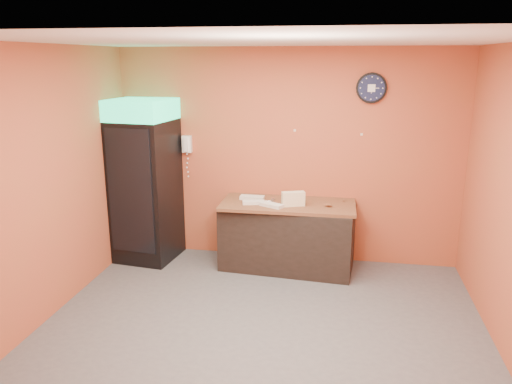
# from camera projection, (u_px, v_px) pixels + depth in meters

# --- Properties ---
(floor) EXTENTS (4.50, 4.50, 0.00)m
(floor) POSITION_uv_depth(u_px,v_px,m) (261.00, 330.00, 5.03)
(floor) COLOR #47474C
(floor) RESTS_ON ground
(back_wall) EXTENTS (4.50, 0.02, 2.80)m
(back_wall) POSITION_uv_depth(u_px,v_px,m) (287.00, 157.00, 6.56)
(back_wall) COLOR #B04A31
(back_wall) RESTS_ON floor
(left_wall) EXTENTS (0.02, 4.00, 2.80)m
(left_wall) POSITION_uv_depth(u_px,v_px,m) (43.00, 186.00, 5.04)
(left_wall) COLOR #B04A31
(left_wall) RESTS_ON floor
(ceiling) EXTENTS (4.50, 4.00, 0.02)m
(ceiling) POSITION_uv_depth(u_px,v_px,m) (262.00, 41.00, 4.30)
(ceiling) COLOR white
(ceiling) RESTS_ON back_wall
(beverage_cooler) EXTENTS (0.84, 0.85, 2.15)m
(beverage_cooler) POSITION_uv_depth(u_px,v_px,m) (144.00, 184.00, 6.59)
(beverage_cooler) COLOR black
(beverage_cooler) RESTS_ON floor
(prep_counter) EXTENTS (1.72, 0.87, 0.84)m
(prep_counter) POSITION_uv_depth(u_px,v_px,m) (287.00, 237.00, 6.45)
(prep_counter) COLOR black
(prep_counter) RESTS_ON floor
(wall_clock) EXTENTS (0.38, 0.06, 0.38)m
(wall_clock) POSITION_uv_depth(u_px,v_px,m) (371.00, 88.00, 6.12)
(wall_clock) COLOR black
(wall_clock) RESTS_ON back_wall
(wall_phone) EXTENTS (0.12, 0.11, 0.23)m
(wall_phone) POSITION_uv_depth(u_px,v_px,m) (187.00, 144.00, 6.71)
(wall_phone) COLOR white
(wall_phone) RESTS_ON back_wall
(butcher_paper) EXTENTS (1.70, 0.81, 0.04)m
(butcher_paper) POSITION_uv_depth(u_px,v_px,m) (288.00, 204.00, 6.34)
(butcher_paper) COLOR brown
(butcher_paper) RESTS_ON prep_counter
(sub_roll_stack) EXTENTS (0.30, 0.19, 0.18)m
(sub_roll_stack) POSITION_uv_depth(u_px,v_px,m) (293.00, 199.00, 6.18)
(sub_roll_stack) COLOR beige
(sub_roll_stack) RESTS_ON butcher_paper
(wrapped_sandwich_left) EXTENTS (0.29, 0.17, 0.04)m
(wrapped_sandwich_left) POSITION_uv_depth(u_px,v_px,m) (254.00, 202.00, 6.28)
(wrapped_sandwich_left) COLOR silver
(wrapped_sandwich_left) RESTS_ON butcher_paper
(wrapped_sandwich_mid) EXTENTS (0.32, 0.24, 0.04)m
(wrapped_sandwich_mid) POSITION_uv_depth(u_px,v_px,m) (272.00, 205.00, 6.17)
(wrapped_sandwich_mid) COLOR silver
(wrapped_sandwich_mid) RESTS_ON butcher_paper
(wrapped_sandwich_right) EXTENTS (0.31, 0.13, 0.04)m
(wrapped_sandwich_right) POSITION_uv_depth(u_px,v_px,m) (252.00, 198.00, 6.49)
(wrapped_sandwich_right) COLOR silver
(wrapped_sandwich_right) RESTS_ON butcher_paper
(kitchen_tool) EXTENTS (0.05, 0.05, 0.05)m
(kitchen_tool) POSITION_uv_depth(u_px,v_px,m) (273.00, 200.00, 6.36)
(kitchen_tool) COLOR silver
(kitchen_tool) RESTS_ON butcher_paper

